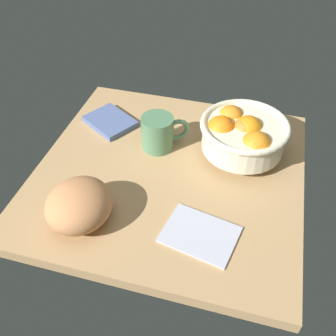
{
  "coord_description": "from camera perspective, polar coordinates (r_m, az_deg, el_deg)",
  "views": [
    {
      "loc": [
        17.52,
        -65.56,
        65.12
      ],
      "look_at": [
        0.87,
        -4.36,
        5.0
      ],
      "focal_mm": 40.49,
      "sensor_mm": 36.0,
      "label": 1
    }
  ],
  "objects": [
    {
      "name": "ground_plane",
      "position": [
        0.95,
        0.19,
        -1.0
      ],
      "size": [
        64.94,
        63.45,
        3.0
      ],
      "primitive_type": "cube",
      "color": "tan"
    },
    {
      "name": "fruit_bowl",
      "position": [
        0.96,
        11.11,
        5.06
      ],
      "size": [
        22.12,
        22.12,
        11.19
      ],
      "color": "beige",
      "rests_on": "ground"
    },
    {
      "name": "bread_loaf",
      "position": [
        0.83,
        -13.24,
        -5.42
      ],
      "size": [
        14.12,
        15.29,
        8.76
      ],
      "primitive_type": "ellipsoid",
      "rotation": [
        0.0,
        0.0,
        4.71
      ],
      "color": "tan",
      "rests_on": "ground"
    },
    {
      "name": "napkin_folded",
      "position": [
        0.81,
        4.83,
        -9.81
      ],
      "size": [
        17.11,
        14.11,
        0.91
      ],
      "primitive_type": "cube",
      "rotation": [
        0.0,
        0.0,
        -0.2
      ],
      "color": "silver",
      "rests_on": "ground"
    },
    {
      "name": "napkin_spare",
      "position": [
        1.1,
        -8.71,
        6.94
      ],
      "size": [
        16.68,
        15.65,
        1.57
      ],
      "primitive_type": "cube",
      "rotation": [
        0.0,
        0.0,
        -0.55
      ],
      "color": "#536599",
      "rests_on": "ground"
    },
    {
      "name": "mug",
      "position": [
        0.98,
        -1.37,
        5.36
      ],
      "size": [
        11.92,
        8.88,
        9.11
      ],
      "color": "#52825B",
      "rests_on": "ground"
    }
  ]
}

